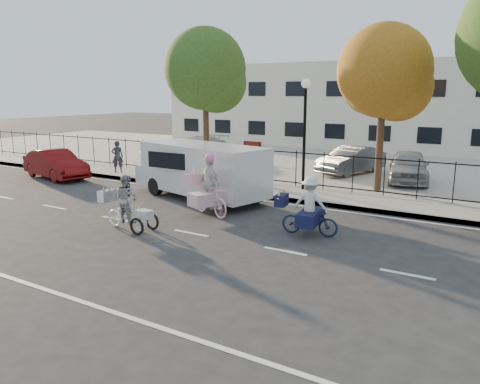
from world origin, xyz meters
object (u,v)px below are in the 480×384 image
Objects in this scene: bull_bike at (309,212)px; red_sedan at (56,164)px; lot_car_c at (351,160)px; pedestrian at (117,157)px; lot_car_a at (197,149)px; unicorn_bike at (209,193)px; white_van at (200,169)px; lot_car_b at (175,148)px; zebra_trike at (127,208)px; lot_car_d at (408,166)px; lamppost at (305,115)px.

red_sedan is (-13.71, 2.18, -0.01)m from bull_bike.
red_sedan is 14.00m from lot_car_c.
pedestrian is (-11.81, 4.26, 0.24)m from bull_bike.
red_sedan is at bearing -116.36° from lot_car_a.
pedestrian is at bearing -105.73° from lot_car_a.
unicorn_bike is at bearing 77.32° from bull_bike.
lot_car_b is (-7.19, 7.41, -0.40)m from white_van.
zebra_trike is 4.46m from white_van.
bull_bike is at bearing -74.59° from unicorn_bike.
unicorn_bike is 9.79m from lot_car_d.
lot_car_a is (-5.40, 7.17, -0.31)m from white_van.
unicorn_bike is 10.25m from red_sedan.
red_sedan is at bearing -80.67° from lot_car_b.
lot_car_b is 10.54m from lot_car_c.
bull_bike is 0.43× the size of lot_car_b.
lot_car_b is (-0.71, 5.32, -0.17)m from pedestrian.
unicorn_bike is 0.34× the size of white_van.
bull_bike is 0.46× the size of lot_car_d.
pedestrian is (-8.18, 3.95, 0.15)m from unicorn_bike.
lot_car_d is at bearing -12.92° from bull_bike.
unicorn_bike reaches higher than lot_car_b.
lamppost is 11.91m from red_sedan.
lot_car_c reaches higher than lot_car_b.
lot_car_a is at bearing -140.35° from pedestrian.
zebra_trike is at bearing -107.80° from lamppost.
white_van is at bearing -27.41° from lot_car_b.
lot_car_d is at bearing 62.32° from white_van.
red_sedan is at bearing 9.18° from pedestrian.
lot_car_b is (-1.79, 0.24, -0.08)m from lot_car_a.
red_sedan is at bearing -128.88° from lot_car_c.
lot_car_d is (5.64, 11.26, 0.20)m from zebra_trike.
zebra_trike is 14.10m from lot_car_b.
lamppost reaches higher than red_sedan.
lot_car_a is 1.80m from lot_car_b.
lamppost is 6.22m from bull_bike.
unicorn_bike reaches higher than lot_car_d.
red_sedan is at bearing 73.19° from bull_bike.
lot_car_c is at bearing 171.08° from pedestrian.
lot_car_a reaches higher than red_sedan.
lamppost is 2.82× the size of pedestrian.
lot_car_c is at bearing 19.75° from lot_car_b.
lot_car_d reaches higher than lot_car_b.
red_sedan is at bearing -165.81° from white_van.
unicorn_bike reaches higher than lot_car_a.
lamppost is 0.92× the size of lot_car_a.
lot_car_c reaches higher than red_sedan.
bull_bike reaches higher than lot_car_b.
unicorn_bike is 0.49× the size of lot_car_b.
lot_car_b is (-8.89, 9.27, -0.02)m from unicorn_bike.
lot_car_b is (-7.70, 11.81, 0.11)m from zebra_trike.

